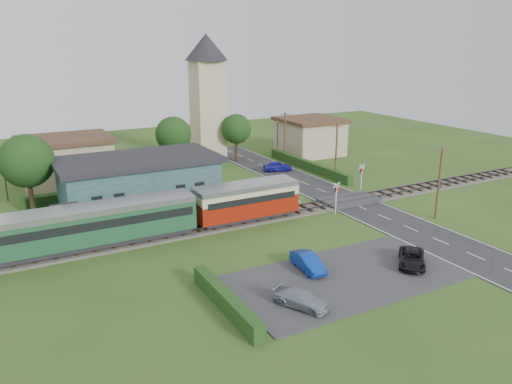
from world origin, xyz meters
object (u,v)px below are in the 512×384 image
pedestrian_near (221,201)px  pedestrian_far (68,224)px  car_park_dark (412,258)px  crossing_signal_far (362,174)px  car_park_blue (308,262)px  house_east (310,136)px  house_west (66,159)px  car_park_silver (301,299)px  car_on_road (277,166)px  train (58,230)px  crossing_signal_near (336,194)px  station_building (139,182)px  equipment_hut (67,221)px  church_tower (207,88)px

pedestrian_near → pedestrian_far: (-14.30, 0.62, -0.16)m
car_park_dark → pedestrian_near: pedestrian_near is taller
crossing_signal_far → car_park_dark: 19.71m
car_park_blue → car_park_dark: size_ratio=0.92×
car_park_blue → house_east: bearing=60.6°
house_east → house_west: bearing=178.4°
house_west → car_park_silver: bearing=-78.0°
car_on_road → pedestrian_far: bearing=129.3°
train → car_park_blue: train is taller
car_on_road → crossing_signal_near: bearing=-175.1°
car_park_silver → house_west: bearing=74.0°
house_west → pedestrian_far: house_west is taller
station_building → car_on_road: size_ratio=4.20×
pedestrian_near → car_park_silver: bearing=83.2°
pedestrian_near → equipment_hut: bearing=1.5°
equipment_hut → pedestrian_far: (0.09, 0.41, -0.48)m
crossing_signal_near → car_park_dark: size_ratio=0.81×
house_west → car_on_road: (25.16, -7.86, -2.09)m
station_building → car_on_road: 21.17m
train → crossing_signal_far: train is taller
pedestrian_near → crossing_signal_far: bearing=-179.6°
train → car_on_road: 32.98m
house_west → equipment_hut: bearing=-98.6°
equipment_hut → crossing_signal_near: (24.40, -5.61, 0.39)m
equipment_hut → pedestrian_near: equipment_hut is taller
equipment_hut → car_park_silver: 22.39m
car_on_road → pedestrian_near: pedestrian_near is taller
station_building → car_park_blue: (6.79, -20.74, -2.00)m
equipment_hut → house_east: bearing=26.3°
house_east → car_on_road: house_east is taller
equipment_hut → car_park_dark: size_ratio=0.63×
station_building → car_on_road: bearing=17.0°
equipment_hut → car_park_dark: equipment_hut is taller
car_on_road → car_park_dark: 30.60m
church_tower → car_park_dark: (-0.81, -40.86, -9.58)m
equipment_hut → pedestrian_near: size_ratio=1.30×
equipment_hut → station_building: size_ratio=0.16×
crossing_signal_near → car_park_silver: 18.98m
house_west → pedestrian_near: size_ratio=5.50×
crossing_signal_far → pedestrian_far: crossing_signal_far is taller
car_on_road → car_park_blue: size_ratio=1.03×
equipment_hut → church_tower: bearing=44.7°
church_tower → car_on_road: size_ratio=4.62×
church_tower → house_east: (15.00, -4.00, -7.43)m
house_east → car_on_road: bearing=-145.1°
car_park_blue → church_tower: bearing=82.9°
car_park_dark → house_east: bearing=110.4°
church_tower → car_on_road: (5.16, -10.86, -9.53)m
car_on_road → car_park_silver: car_on_road is taller
station_building → car_park_dark: station_building is taller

